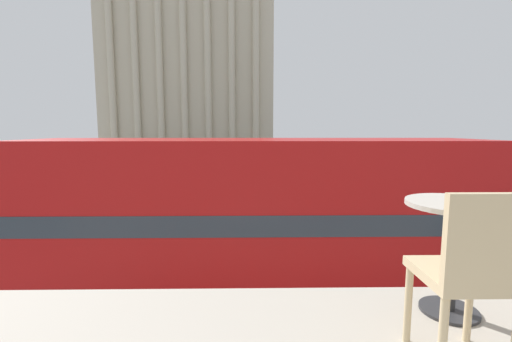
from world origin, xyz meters
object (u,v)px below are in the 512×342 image
at_px(pedestrian_black, 215,164).
at_px(traffic_light_far, 281,156).
at_px(double_decker_bus, 255,219).
at_px(traffic_light_mid, 320,161).
at_px(traffic_light_near, 348,188).
at_px(plaza_building_left, 193,73).
at_px(cafe_dining_table, 454,232).
at_px(pedestrian_white, 266,174).
at_px(cafe_chair_0, 470,271).
at_px(pedestrian_blue, 104,197).

bearing_deg(pedestrian_black, traffic_light_far, 83.46).
bearing_deg(double_decker_bus, traffic_light_mid, 65.52).
bearing_deg(traffic_light_far, traffic_light_near, -84.32).
xyz_separation_m(double_decker_bus, plaza_building_left, (-8.99, 46.54, 10.82)).
bearing_deg(pedestrian_black, cafe_dining_table, 57.65).
relative_size(cafe_dining_table, pedestrian_black, 0.46).
bearing_deg(pedestrian_white, traffic_light_near, -156.32).
bearing_deg(pedestrian_black, double_decker_bus, 57.06).
relative_size(double_decker_bus, pedestrian_black, 6.60).
distance_m(cafe_chair_0, traffic_light_near, 11.72).
bearing_deg(pedestrian_white, cafe_dining_table, -166.60).
relative_size(double_decker_bus, plaza_building_left, 0.40).
bearing_deg(pedestrian_blue, plaza_building_left, 48.01).
bearing_deg(cafe_dining_table, traffic_light_near, 77.20).
height_order(cafe_chair_0, traffic_light_far, cafe_chair_0).
bearing_deg(traffic_light_far, pedestrian_blue, -139.75).
bearing_deg(pedestrian_blue, traffic_light_near, -67.38).
xyz_separation_m(cafe_chair_0, traffic_light_far, (1.35, 24.84, -1.40)).
distance_m(traffic_light_far, pedestrian_black, 10.91).
xyz_separation_m(traffic_light_mid, traffic_light_far, (-1.93, 5.43, -0.13)).
relative_size(traffic_light_near, pedestrian_black, 2.18).
bearing_deg(traffic_light_mid, traffic_light_far, 109.59).
distance_m(traffic_light_mid, traffic_light_far, 5.77).
height_order(double_decker_bus, traffic_light_near, double_decker_bus).
height_order(cafe_chair_0, traffic_light_mid, cafe_chair_0).
height_order(cafe_dining_table, cafe_chair_0, cafe_chair_0).
height_order(traffic_light_far, pedestrian_black, traffic_light_far).
xyz_separation_m(cafe_chair_0, pedestrian_black, (-4.75, 33.76, -2.92)).
distance_m(cafe_chair_0, traffic_light_far, 24.92).
bearing_deg(pedestrian_black, pedestrian_white, 78.27).
height_order(cafe_chair_0, pedestrian_blue, cafe_chair_0).
bearing_deg(cafe_dining_table, double_decker_bus, 101.31).
bearing_deg(plaza_building_left, traffic_light_mid, -68.53).
bearing_deg(pedestrian_blue, cafe_dining_table, -104.05).
distance_m(double_decker_bus, cafe_chair_0, 6.65).
distance_m(plaza_building_left, traffic_light_near, 44.88).
xyz_separation_m(plaza_building_left, pedestrian_white, (10.11, -28.07, -12.19)).
bearing_deg(traffic_light_far, cafe_chair_0, -93.11).
xyz_separation_m(double_decker_bus, traffic_light_far, (2.27, 18.42, 0.07)).
height_order(cafe_dining_table, traffic_light_near, cafe_dining_table).
height_order(traffic_light_mid, traffic_light_far, traffic_light_mid).
distance_m(cafe_chair_0, traffic_light_mid, 19.72).
bearing_deg(traffic_light_near, traffic_light_mid, 85.85).
height_order(traffic_light_mid, pedestrian_blue, traffic_light_mid).
bearing_deg(pedestrian_white, cafe_chair_0, -167.18).
xyz_separation_m(double_decker_bus, pedestrian_black, (-3.83, 27.34, -1.45)).
bearing_deg(traffic_light_far, traffic_light_mid, -70.41).
relative_size(traffic_light_far, pedestrian_blue, 2.21).
relative_size(plaza_building_left, traffic_light_mid, 6.74).
bearing_deg(cafe_chair_0, traffic_light_near, 75.43).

